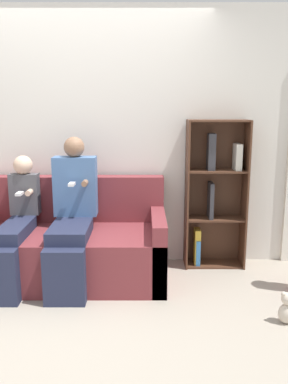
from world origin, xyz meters
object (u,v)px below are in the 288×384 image
Objects in this scene: adult_seated at (71,211)px; child_seated at (15,223)px; couch at (69,247)px; bookshelf at (213,195)px; teddy_bear at (286,308)px.

child_seated is at bearing -174.42° from adult_seated.
adult_seated is (0.05, -0.10, 0.37)m from couch.
adult_seated is 0.90× the size of bookshelf.
adult_seated is 5.20× the size of teddy_bear.
child_seated reaches higher than teddy_bear.
bookshelf is (1.35, 0.44, 0.05)m from adult_seated.
couch is 1.34× the size of adult_seated.
child_seated is 4.50× the size of teddy_bear.
child_seated is at bearing -161.92° from couch.
couch is 0.38m from adult_seated.
child_seated is at bearing -165.25° from bookshelf.
teddy_bear is (1.72, -0.75, -0.55)m from adult_seated.
child_seated is (-0.45, -0.15, 0.28)m from couch.
adult_seated is at bearing -162.06° from bookshelf.
adult_seated is at bearing 5.58° from child_seated.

